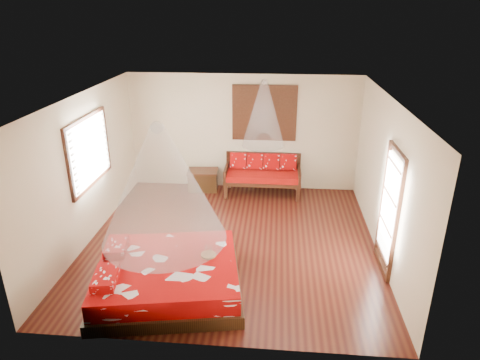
% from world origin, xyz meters
% --- Properties ---
extents(room, '(5.54, 5.54, 2.84)m').
position_xyz_m(room, '(0.00, 0.00, 1.40)').
color(room, black).
rests_on(room, ground).
extents(bed, '(2.58, 2.40, 0.65)m').
position_xyz_m(bed, '(-0.86, -1.60, 0.25)').
color(bed, black).
rests_on(bed, floor).
extents(daybed, '(1.81, 0.81, 0.95)m').
position_xyz_m(daybed, '(0.50, 2.38, 0.52)').
color(daybed, black).
rests_on(daybed, floor).
extents(storage_chest, '(0.77, 0.59, 0.50)m').
position_xyz_m(storage_chest, '(-0.98, 2.45, 0.26)').
color(storage_chest, black).
rests_on(storage_chest, floor).
extents(shutter_panel, '(1.52, 0.06, 1.32)m').
position_xyz_m(shutter_panel, '(0.50, 2.72, 1.90)').
color(shutter_panel, black).
rests_on(shutter_panel, wall_back).
extents(window_left, '(0.10, 1.74, 1.34)m').
position_xyz_m(window_left, '(-2.71, 0.20, 1.70)').
color(window_left, black).
rests_on(window_left, wall_left).
extents(glazed_door, '(0.08, 1.02, 2.16)m').
position_xyz_m(glazed_door, '(2.72, -0.60, 1.07)').
color(glazed_door, black).
rests_on(glazed_door, floor).
extents(wine_tray, '(0.25, 0.25, 0.20)m').
position_xyz_m(wine_tray, '(-0.23, -1.32, 0.55)').
color(wine_tray, brown).
rests_on(wine_tray, bed).
extents(mosquito_net_main, '(1.88, 1.88, 1.80)m').
position_xyz_m(mosquito_net_main, '(-0.84, -1.60, 1.85)').
color(mosquito_net_main, white).
rests_on(mosquito_net_main, ceiling).
extents(mosquito_net_daybed, '(0.98, 0.98, 1.50)m').
position_xyz_m(mosquito_net_daybed, '(0.50, 2.25, 2.00)').
color(mosquito_net_daybed, white).
rests_on(mosquito_net_daybed, ceiling).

